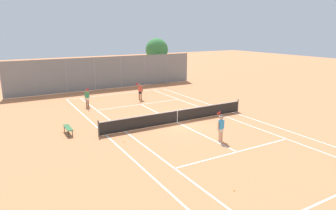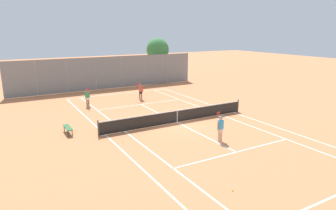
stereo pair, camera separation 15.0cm
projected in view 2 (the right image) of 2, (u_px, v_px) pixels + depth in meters
ground_plane at (177, 122)px, 22.21m from camera, size 120.00×120.00×0.00m
court_line_markings at (177, 122)px, 22.21m from camera, size 11.10×23.90×0.01m
tennis_net at (177, 116)px, 22.09m from camera, size 12.00×0.10×1.07m
player_near_side at (220, 127)px, 18.22m from camera, size 0.64×0.75×1.77m
player_far_left at (87, 96)px, 26.59m from camera, size 0.47×0.88×1.77m
player_far_right at (141, 91)px, 29.19m from camera, size 0.87×0.66×1.77m
loose_tennis_ball_0 at (123, 142)px, 18.32m from camera, size 0.07×0.07×0.07m
loose_tennis_ball_1 at (126, 111)px, 25.27m from camera, size 0.07×0.07×0.07m
loose_tennis_ball_2 at (233, 190)px, 12.76m from camera, size 0.07×0.07×0.07m
loose_tennis_ball_3 at (244, 127)px, 21.13m from camera, size 0.07×0.07×0.07m
loose_tennis_ball_4 at (182, 112)px, 24.86m from camera, size 0.07×0.07×0.07m
loose_tennis_ball_5 at (180, 119)px, 22.87m from camera, size 0.07×0.07×0.07m
courtside_bench at (68, 128)px, 19.72m from camera, size 0.36×1.50×0.47m
back_fence at (109, 73)px, 34.52m from camera, size 21.85×0.08×3.74m
tree_behind_left at (158, 50)px, 39.48m from camera, size 2.96×2.96×5.64m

